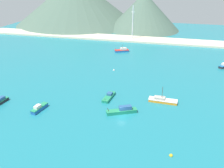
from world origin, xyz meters
TOP-DOWN VIEW (x-y plane):
  - ground at (0.00, 30.00)m, footprint 260.00×280.00m
  - fishing_boat_1 at (-14.91, 69.46)m, footprint 8.69×6.38m
  - fishing_boat_3 at (-27.52, -3.18)m, footprint 3.06×7.17m
  - fishing_boat_6 at (-7.20, 11.18)m, footprint 3.23×8.68m
  - fishing_boat_7 at (12.03, 13.05)m, footprint 10.21×3.34m
  - fishing_boat_8 at (-0.14, 2.13)m, footprint 10.09×6.42m
  - buoy_0 at (16.13, -15.24)m, footprint 0.92×0.92m
  - buoy_1 at (-12.22, 38.66)m, footprint 0.88×0.88m
  - beach_strip at (0.00, 98.42)m, footprint 247.00×15.26m
  - hill_west at (-73.62, 146.09)m, footprint 106.50×106.50m
  - hill_central at (-11.61, 134.42)m, footprint 57.22×57.22m
  - radio_tower at (-13.94, 97.50)m, footprint 2.30×1.84m

SIDE VIEW (x-z plane):
  - ground at x=0.00m, z-range -0.50..0.00m
  - buoy_1 at x=-12.22m, z-range -0.29..0.60m
  - buoy_0 at x=16.13m, z-range -0.30..0.62m
  - beach_strip at x=0.00m, z-range 0.00..1.20m
  - fishing_boat_6 at x=-7.20m, z-range -0.30..1.53m
  - fishing_boat_7 at x=12.03m, z-range -2.29..3.69m
  - fishing_boat_3 at x=-27.52m, z-range -0.28..1.96m
  - fishing_boat_1 at x=-14.91m, z-range -1.38..3.09m
  - fishing_boat_8 at x=-0.14m, z-range -0.34..2.16m
  - radio_tower at x=-13.94m, z-range 0.23..23.22m
  - hill_central at x=-11.61m, z-range 0.00..28.73m
  - hill_west at x=-73.62m, z-range 0.00..39.61m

